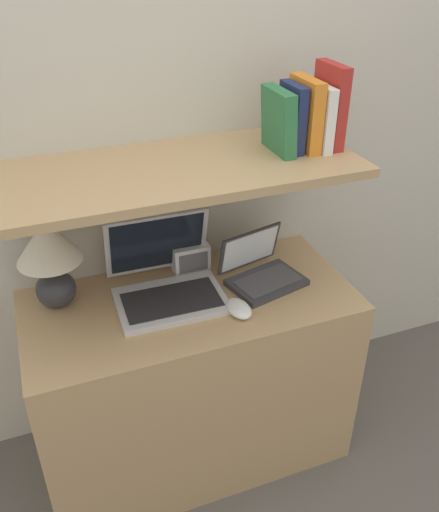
# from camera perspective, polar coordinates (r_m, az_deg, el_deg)

# --- Properties ---
(ground_plane) EXTENTS (12.00, 12.00, 0.00)m
(ground_plane) POSITION_cam_1_polar(r_m,az_deg,el_deg) (2.13, -0.14, -24.32)
(ground_plane) COLOR #56514C
(wall_back) EXTENTS (6.00, 0.05, 2.40)m
(wall_back) POSITION_cam_1_polar(r_m,az_deg,el_deg) (1.83, -6.76, 13.54)
(wall_back) COLOR beige
(wall_back) RESTS_ON ground_plane
(desk) EXTENTS (1.08, 0.51, 0.71)m
(desk) POSITION_cam_1_polar(r_m,az_deg,el_deg) (2.01, -2.80, -12.85)
(desk) COLOR tan
(desk) RESTS_ON ground_plane
(back_riser) EXTENTS (1.08, 0.04, 1.13)m
(back_riser) POSITION_cam_1_polar(r_m,az_deg,el_deg) (2.08, -5.35, -3.71)
(back_riser) COLOR beige
(back_riser) RESTS_ON ground_plane
(shelf) EXTENTS (1.08, 0.46, 0.03)m
(shelf) POSITION_cam_1_polar(r_m,az_deg,el_deg) (1.62, -4.26, 9.03)
(shelf) COLOR tan
(shelf) RESTS_ON back_riser
(table_lamp) EXTENTS (0.20, 0.20, 0.31)m
(table_lamp) POSITION_cam_1_polar(r_m,az_deg,el_deg) (1.73, -17.49, 0.28)
(table_lamp) COLOR #2D2D33
(table_lamp) RESTS_ON desk
(laptop_large) EXTENTS (0.35, 0.32, 0.26)m
(laptop_large) POSITION_cam_1_polar(r_m,az_deg,el_deg) (1.77, -5.65, -2.59)
(laptop_large) COLOR silver
(laptop_large) RESTS_ON desk
(laptop_small) EXTENTS (0.28, 0.26, 0.17)m
(laptop_small) POSITION_cam_1_polar(r_m,az_deg,el_deg) (1.85, 4.42, -1.63)
(laptop_small) COLOR #333338
(laptop_small) RESTS_ON desk
(computer_mouse) EXTENTS (0.08, 0.12, 0.04)m
(computer_mouse) POSITION_cam_1_polar(r_m,az_deg,el_deg) (1.71, 2.04, -5.54)
(computer_mouse) COLOR white
(computer_mouse) RESTS_ON desk
(router_box) EXTENTS (0.13, 0.07, 0.10)m
(router_box) POSITION_cam_1_polar(r_m,az_deg,el_deg) (1.89, -3.05, -0.20)
(router_box) COLOR white
(router_box) RESTS_ON desk
(book_red) EXTENTS (0.04, 0.16, 0.25)m
(book_red) POSITION_cam_1_polar(r_m,az_deg,el_deg) (1.77, 11.53, 15.26)
(book_red) COLOR #A82823
(book_red) RESTS_ON shelf
(book_white) EXTENTS (0.03, 0.18, 0.20)m
(book_white) POSITION_cam_1_polar(r_m,az_deg,el_deg) (1.75, 10.18, 14.33)
(book_white) COLOR silver
(book_white) RESTS_ON shelf
(book_orange) EXTENTS (0.04, 0.16, 0.22)m
(book_orange) POSITION_cam_1_polar(r_m,az_deg,el_deg) (1.73, 9.03, 14.54)
(book_orange) COLOR orange
(book_orange) RESTS_ON shelf
(book_navy) EXTENTS (0.03, 0.13, 0.20)m
(book_navy) POSITION_cam_1_polar(r_m,az_deg,el_deg) (1.71, 7.66, 14.22)
(book_navy) COLOR navy
(book_navy) RESTS_ON shelf
(book_green) EXTENTS (0.05, 0.17, 0.19)m
(book_green) POSITION_cam_1_polar(r_m,az_deg,el_deg) (1.69, 6.24, 13.92)
(book_green) COLOR #2D7042
(book_green) RESTS_ON shelf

